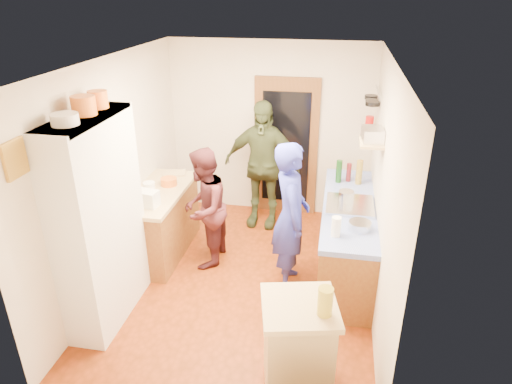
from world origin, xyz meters
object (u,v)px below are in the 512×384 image
(person_hob, at_px, (294,218))
(right_counter_base, at_px, (346,239))
(island_base, at_px, (298,349))
(person_back, at_px, (263,165))
(hutch_body, at_px, (100,223))
(person_left, at_px, (207,207))

(person_hob, bearing_deg, right_counter_base, -67.50)
(island_base, relative_size, person_back, 0.46)
(island_base, height_order, person_hob, person_hob)
(right_counter_base, bearing_deg, island_base, -101.65)
(right_counter_base, bearing_deg, person_back, 141.08)
(island_base, height_order, person_back, person_back)
(island_base, distance_m, person_hob, 1.63)
(island_base, xyz_separation_m, person_hob, (-0.21, 1.55, 0.46))
(hutch_body, distance_m, person_hob, 2.08)
(person_left, bearing_deg, person_back, 156.79)
(right_counter_base, distance_m, person_back, 1.65)
(right_counter_base, height_order, island_base, island_base)
(hutch_body, xyz_separation_m, person_left, (0.77, 1.16, -0.33))
(right_counter_base, distance_m, person_left, 1.77)
(island_base, relative_size, person_left, 0.56)
(right_counter_base, height_order, person_left, person_left)
(person_left, relative_size, person_back, 0.82)
(island_base, distance_m, person_left, 2.29)
(right_counter_base, xyz_separation_m, person_left, (-1.73, -0.14, 0.35))
(person_back, bearing_deg, hutch_body, -114.75)
(person_back, bearing_deg, right_counter_base, -34.45)
(person_hob, bearing_deg, hutch_body, 102.11)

